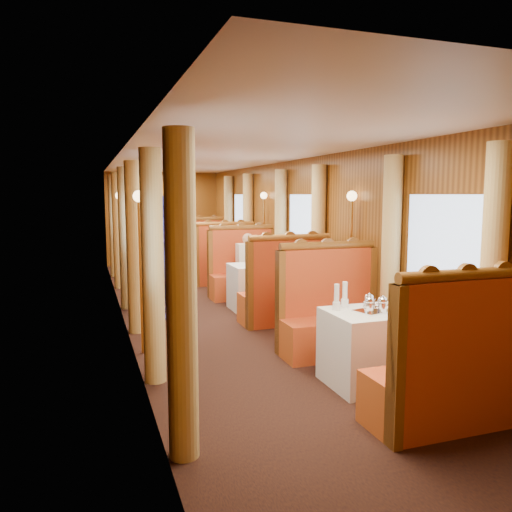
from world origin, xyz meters
name	(u,v)px	position (x,y,z in m)	size (l,w,h in m)	color
floor	(219,312)	(0.00, 0.00, 0.00)	(3.00, 12.00, 0.01)	black
ceiling	(218,156)	(0.00, 0.00, 2.50)	(3.00, 12.00, 0.01)	silver
wall_far	(163,219)	(0.00, 6.00, 1.25)	(3.00, 2.50, 0.01)	brown
wall_left	(121,238)	(-1.50, 0.00, 1.25)	(12.00, 2.50, 0.01)	brown
wall_right	(304,233)	(1.50, 0.00, 1.25)	(12.00, 2.50, 0.01)	brown
doorway_far	(163,228)	(0.00, 5.97, 1.00)	(0.80, 0.04, 2.00)	brown
table_near	(379,347)	(0.75, -3.50, 0.38)	(1.05, 0.72, 0.75)	white
banquette_near_fwd	(448,377)	(0.75, -4.51, 0.42)	(1.30, 0.55, 1.34)	#A81E12
banquette_near_aft	(332,319)	(0.75, -2.49, 0.42)	(1.30, 0.55, 1.34)	#A81E12
table_mid	(262,287)	(0.75, 0.00, 0.38)	(1.05, 0.72, 0.75)	white
banquette_mid_fwd	(285,295)	(0.75, -1.01, 0.42)	(1.30, 0.55, 1.34)	#A81E12
banquette_mid_aft	(244,275)	(0.75, 1.01, 0.42)	(1.30, 0.55, 1.34)	#A81E12
table_far	(212,261)	(0.75, 3.50, 0.38)	(1.05, 0.72, 0.75)	white
banquette_far_fwd	(223,264)	(0.75, 2.49, 0.42)	(1.30, 0.55, 1.34)	#A81E12
banquette_far_aft	(202,254)	(0.75, 4.51, 0.42)	(1.30, 0.55, 1.34)	#A81E12
tea_tray	(373,311)	(0.66, -3.52, 0.76)	(0.34, 0.26, 0.01)	silver
teapot_left	(369,307)	(0.58, -3.56, 0.81)	(0.16, 0.12, 0.13)	silver
teapot_right	(382,307)	(0.71, -3.60, 0.81)	(0.16, 0.12, 0.13)	silver
teapot_back	(369,304)	(0.64, -3.47, 0.82)	(0.16, 0.12, 0.13)	silver
fruit_plate	(415,309)	(1.08, -3.61, 0.77)	(0.23, 0.23, 0.05)	white
cup_inboard	(337,300)	(0.34, -3.34, 0.86)	(0.08, 0.08, 0.26)	white
cup_outboard	(345,297)	(0.49, -3.25, 0.86)	(0.08, 0.08, 0.26)	white
rose_vase_mid	(265,254)	(0.78, -0.03, 0.93)	(0.06, 0.06, 0.36)	silver
rose_vase_far	(212,237)	(0.74, 3.50, 0.93)	(0.06, 0.06, 0.36)	silver
window_left_near	(151,249)	(-1.49, -3.50, 1.45)	(1.20, 0.90, 0.01)	#93ADD1
curtain_left_near_a	(181,298)	(-1.38, -4.28, 1.18)	(0.22, 0.22, 2.35)	#DFBE72
curtain_left_near_b	(153,268)	(-1.38, -2.72, 1.18)	(0.22, 0.22, 2.35)	#DFBE72
window_right_near	(444,239)	(1.49, -3.50, 1.45)	(1.20, 0.90, 0.01)	#93ADD1
curtain_right_near_a	(493,277)	(1.38, -4.28, 1.18)	(0.22, 0.22, 2.35)	#DFBE72
curtain_right_near_b	(391,257)	(1.38, -2.72, 1.18)	(0.22, 0.22, 2.35)	#DFBE72
window_left_mid	(122,225)	(-1.49, 0.00, 1.45)	(1.20, 0.90, 0.01)	#93ADD1
curtain_left_mid_a	(135,248)	(-1.38, -0.78, 1.18)	(0.22, 0.22, 2.35)	#DFBE72
curtain_left_mid_b	(126,239)	(-1.38, 0.78, 1.18)	(0.22, 0.22, 2.35)	#DFBE72
window_right_mid	(304,221)	(1.49, 0.00, 1.45)	(1.20, 0.90, 0.01)	#93ADD1
curtain_right_mid_a	(318,242)	(1.38, -0.78, 1.18)	(0.22, 0.22, 2.35)	#DFBE72
curtain_right_mid_b	(281,234)	(1.38, 0.78, 1.18)	(0.22, 0.22, 2.35)	#DFBE72
window_left_far	(111,216)	(-1.49, 3.50, 1.45)	(1.20, 0.90, 0.01)	#93ADD1
curtain_left_far_a	(118,231)	(-1.38, 2.72, 1.18)	(0.22, 0.22, 2.35)	#DFBE72
curtain_left_far_b	(114,226)	(-1.38, 4.28, 1.18)	(0.22, 0.22, 2.35)	#DFBE72
window_right_far	(242,214)	(1.49, 3.50, 1.45)	(1.20, 0.90, 0.01)	#93ADD1
curtain_right_far_a	(248,228)	(1.38, 2.72, 1.18)	(0.22, 0.22, 2.35)	#DFBE72
curtain_right_far_b	(229,224)	(1.38, 4.28, 1.18)	(0.22, 0.22, 2.35)	#DFBE72
sconce_left_fore	(140,239)	(-1.40, -1.75, 1.38)	(0.14, 0.14, 1.95)	#BF8C3F
sconce_right_fore	(351,233)	(1.40, -1.75, 1.38)	(0.14, 0.14, 1.95)	#BF8C3F
sconce_left_aft	(120,223)	(-1.40, 1.75, 1.38)	(0.14, 0.14, 1.95)	#BF8C3F
sconce_right_aft	(264,220)	(1.40, 1.75, 1.38)	(0.14, 0.14, 1.95)	#BF8C3F
steward	(164,257)	(-0.87, -0.01, 0.94)	(0.69, 0.45, 1.88)	navy
passenger	(249,259)	(0.75, 0.74, 0.74)	(0.40, 0.44, 0.76)	beige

